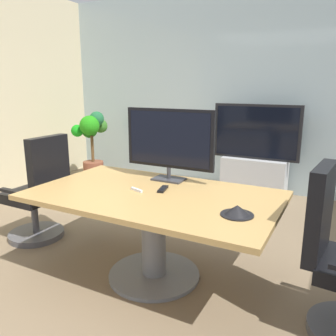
{
  "coord_description": "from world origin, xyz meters",
  "views": [
    {
      "loc": [
        1.35,
        -2.27,
        1.57
      ],
      "look_at": [
        0.04,
        0.22,
        0.88
      ],
      "focal_mm": 36.66,
      "sensor_mm": 36.0,
      "label": 1
    }
  ],
  "objects_px": {
    "wall_display_unit": "(254,166)",
    "conference_phone": "(237,211)",
    "remote_control": "(163,189)",
    "office_chair_left": "(39,197)",
    "potted_plant": "(92,139)",
    "tv_monitor": "(169,140)",
    "conference_table": "(154,215)"
  },
  "relations": [
    {
      "from": "potted_plant",
      "to": "conference_phone",
      "type": "height_order",
      "value": "potted_plant"
    },
    {
      "from": "office_chair_left",
      "to": "remote_control",
      "type": "bearing_deg",
      "value": 91.47
    },
    {
      "from": "wall_display_unit",
      "to": "conference_phone",
      "type": "xyz_separation_m",
      "value": [
        0.54,
        -2.69,
        0.32
      ]
    },
    {
      "from": "tv_monitor",
      "to": "wall_display_unit",
      "type": "bearing_deg",
      "value": 83.15
    },
    {
      "from": "tv_monitor",
      "to": "office_chair_left",
      "type": "bearing_deg",
      "value": -166.3
    },
    {
      "from": "wall_display_unit",
      "to": "conference_phone",
      "type": "distance_m",
      "value": 2.76
    },
    {
      "from": "wall_display_unit",
      "to": "office_chair_left",
      "type": "bearing_deg",
      "value": -122.72
    },
    {
      "from": "potted_plant",
      "to": "remote_control",
      "type": "bearing_deg",
      "value": -39.87
    },
    {
      "from": "wall_display_unit",
      "to": "conference_phone",
      "type": "bearing_deg",
      "value": -78.67
    },
    {
      "from": "office_chair_left",
      "to": "tv_monitor",
      "type": "bearing_deg",
      "value": 104.25
    },
    {
      "from": "conference_table",
      "to": "conference_phone",
      "type": "bearing_deg",
      "value": -12.1
    },
    {
      "from": "conference_table",
      "to": "tv_monitor",
      "type": "relative_size",
      "value": 2.33
    },
    {
      "from": "office_chair_left",
      "to": "potted_plant",
      "type": "distance_m",
      "value": 2.36
    },
    {
      "from": "tv_monitor",
      "to": "remote_control",
      "type": "height_order",
      "value": "tv_monitor"
    },
    {
      "from": "wall_display_unit",
      "to": "remote_control",
      "type": "distance_m",
      "value": 2.45
    },
    {
      "from": "wall_display_unit",
      "to": "remote_control",
      "type": "relative_size",
      "value": 7.71
    },
    {
      "from": "conference_table",
      "to": "potted_plant",
      "type": "height_order",
      "value": "potted_plant"
    },
    {
      "from": "office_chair_left",
      "to": "conference_phone",
      "type": "distance_m",
      "value": 2.15
    },
    {
      "from": "tv_monitor",
      "to": "conference_phone",
      "type": "height_order",
      "value": "tv_monitor"
    },
    {
      "from": "remote_control",
      "to": "potted_plant",
      "type": "bearing_deg",
      "value": 127.18
    },
    {
      "from": "conference_table",
      "to": "wall_display_unit",
      "type": "distance_m",
      "value": 2.54
    },
    {
      "from": "wall_display_unit",
      "to": "conference_phone",
      "type": "relative_size",
      "value": 5.95
    },
    {
      "from": "conference_phone",
      "to": "remote_control",
      "type": "relative_size",
      "value": 1.29
    },
    {
      "from": "potted_plant",
      "to": "remote_control",
      "type": "relative_size",
      "value": 6.73
    },
    {
      "from": "tv_monitor",
      "to": "conference_phone",
      "type": "xyz_separation_m",
      "value": [
        0.79,
        -0.56,
        -0.33
      ]
    },
    {
      "from": "office_chair_left",
      "to": "tv_monitor",
      "type": "xyz_separation_m",
      "value": [
        1.32,
        0.32,
        0.63
      ]
    },
    {
      "from": "office_chair_left",
      "to": "remote_control",
      "type": "distance_m",
      "value": 1.45
    },
    {
      "from": "conference_phone",
      "to": "potted_plant",
      "type": "bearing_deg",
      "value": 143.75
    },
    {
      "from": "tv_monitor",
      "to": "potted_plant",
      "type": "relative_size",
      "value": 0.73
    },
    {
      "from": "conference_table",
      "to": "remote_control",
      "type": "bearing_deg",
      "value": 72.92
    },
    {
      "from": "tv_monitor",
      "to": "remote_control",
      "type": "relative_size",
      "value": 4.94
    },
    {
      "from": "wall_display_unit",
      "to": "potted_plant",
      "type": "bearing_deg",
      "value": -172.22
    }
  ]
}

